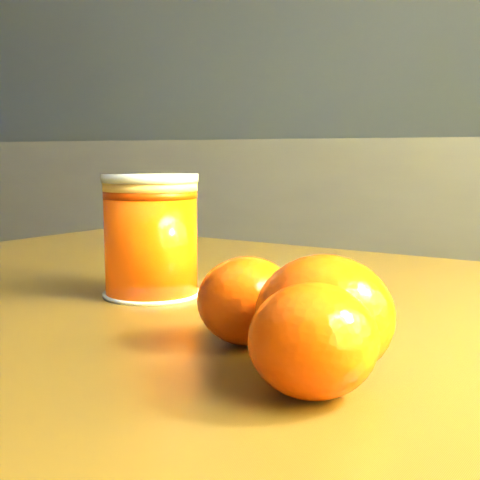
% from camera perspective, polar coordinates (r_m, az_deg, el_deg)
% --- Properties ---
extents(kitchen_counter, '(3.15, 0.60, 0.90)m').
position_cam_1_polar(kitchen_counter, '(2.22, -5.80, -3.42)').
color(kitchen_counter, '#515055').
rests_on(kitchen_counter, ground).
extents(table, '(1.10, 0.84, 0.75)m').
position_cam_1_polar(table, '(0.48, 1.53, -18.50)').
color(table, brown).
rests_on(table, ground).
extents(juice_glass, '(0.08, 0.08, 0.09)m').
position_cam_1_polar(juice_glass, '(0.53, -7.60, 0.34)').
color(juice_glass, '#EF4704').
rests_on(juice_glass, table).
extents(orange_front, '(0.08, 0.08, 0.05)m').
position_cam_1_polar(orange_front, '(0.39, 0.62, -5.20)').
color(orange_front, '#FF4A05').
rests_on(orange_front, table).
extents(orange_back, '(0.08, 0.08, 0.06)m').
position_cam_1_polar(orange_back, '(0.34, 7.22, -6.48)').
color(orange_back, '#FF4A05').
rests_on(orange_back, table).
extents(orange_extra, '(0.08, 0.08, 0.05)m').
position_cam_1_polar(orange_extra, '(0.31, 6.26, -8.53)').
color(orange_extra, '#FF4A05').
rests_on(orange_extra, table).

